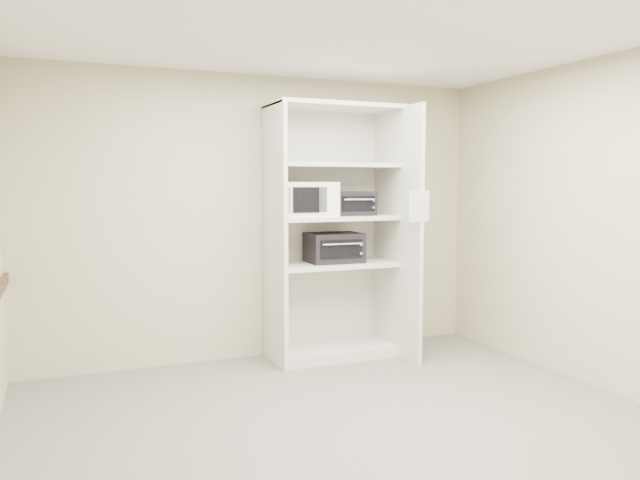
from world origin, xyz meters
name	(u,v)px	position (x,y,z in m)	size (l,w,h in m)	color
floor	(352,428)	(0.00, 0.00, 0.00)	(4.50, 4.00, 0.01)	#6A645C
ceiling	(354,25)	(0.00, 0.00, 2.70)	(4.50, 4.00, 0.01)	white
wall_back	(262,218)	(0.00, 2.00, 1.35)	(4.50, 0.02, 2.70)	beige
wall_front	(587,270)	(0.00, -2.00, 1.35)	(4.50, 0.02, 2.70)	beige
wall_right	(603,224)	(2.25, 0.00, 1.35)	(0.02, 4.00, 2.70)	beige
shelving_unit	(338,240)	(0.67, 1.70, 1.13)	(1.24, 0.92, 2.42)	beige
microwave	(305,199)	(0.32, 1.68, 1.53)	(0.53, 0.41, 0.32)	white
toaster_oven_upper	(352,204)	(0.81, 1.69, 1.48)	(0.40, 0.30, 0.23)	black
toaster_oven_lower	(334,248)	(0.63, 1.71, 1.06)	(0.51, 0.39, 0.28)	black
paper_sign	(419,206)	(1.18, 1.07, 1.47)	(0.22, 0.01, 0.28)	white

